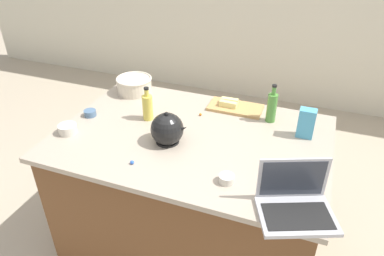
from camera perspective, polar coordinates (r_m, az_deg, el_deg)
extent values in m
plane|color=#B7A88E|center=(2.61, 0.00, -18.05)|extent=(12.00, 12.00, 0.00)
cube|color=brown|center=(2.30, 0.00, -11.01)|extent=(1.46, 0.97, 0.87)
cube|color=tan|center=(2.02, 0.00, -1.57)|extent=(1.52, 1.03, 0.03)
cube|color=#B7B7BC|center=(1.58, 16.37, -13.38)|extent=(0.37, 0.32, 0.02)
cube|color=black|center=(1.56, 16.53, -13.36)|extent=(0.31, 0.25, 0.00)
cube|color=#B7B7BC|center=(1.58, 15.83, -7.66)|extent=(0.28, 0.12, 0.20)
cube|color=#333842|center=(1.58, 15.88, -7.80)|extent=(0.25, 0.10, 0.18)
cylinder|color=beige|center=(2.51, -9.21, 6.73)|extent=(0.24, 0.24, 0.10)
cylinder|color=black|center=(2.51, -9.22, 6.84)|extent=(0.19, 0.19, 0.09)
torus|color=beige|center=(2.49, -9.31, 7.78)|extent=(0.25, 0.25, 0.01)
cylinder|color=#4C8C38|center=(2.16, 12.63, 3.15)|extent=(0.06, 0.06, 0.18)
cylinder|color=#4C8C38|center=(2.11, 12.98, 5.83)|extent=(0.02, 0.02, 0.05)
cylinder|color=black|center=(2.10, 13.08, 6.59)|extent=(0.03, 0.03, 0.01)
cylinder|color=#DBC64C|center=(2.15, -7.11, 3.25)|extent=(0.06, 0.06, 0.15)
cylinder|color=#DBC64C|center=(2.10, -7.29, 5.62)|extent=(0.03, 0.03, 0.04)
cylinder|color=black|center=(2.09, -7.34, 6.30)|extent=(0.03, 0.03, 0.01)
cylinder|color=black|center=(1.96, -3.92, -2.04)|extent=(0.13, 0.13, 0.01)
sphere|color=black|center=(1.92, -4.01, -0.18)|extent=(0.18, 0.18, 0.18)
cone|color=black|center=(1.88, -1.65, -0.20)|extent=(0.08, 0.03, 0.07)
sphere|color=black|center=(1.87, -4.11, 2.24)|extent=(0.02, 0.02, 0.02)
cube|color=tan|center=(2.29, 6.96, 3.28)|extent=(0.34, 0.18, 0.02)
cube|color=#F4E58C|center=(2.27, 5.82, 3.81)|extent=(0.11, 0.04, 0.04)
cube|color=#F4E58C|center=(2.31, 6.04, 4.31)|extent=(0.11, 0.04, 0.04)
cylinder|color=beige|center=(1.68, 5.56, -8.07)|extent=(0.08, 0.08, 0.04)
cylinder|color=slate|center=(2.28, -16.01, 2.31)|extent=(0.07, 0.07, 0.04)
cylinder|color=beige|center=(2.14, -19.28, -0.14)|extent=(0.11, 0.11, 0.05)
cube|color=#4CA5CC|center=(2.06, 17.81, 0.74)|extent=(0.09, 0.06, 0.17)
sphere|color=blue|center=(2.06, -5.27, -0.22)|extent=(0.02, 0.02, 0.02)
sphere|color=orange|center=(2.12, -2.05, 0.89)|extent=(0.02, 0.02, 0.02)
sphere|color=orange|center=(2.20, 1.37, 2.19)|extent=(0.02, 0.02, 0.02)
sphere|color=green|center=(2.53, -8.68, 5.98)|extent=(0.02, 0.02, 0.02)
sphere|color=blue|center=(1.81, -9.58, -5.44)|extent=(0.02, 0.02, 0.02)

